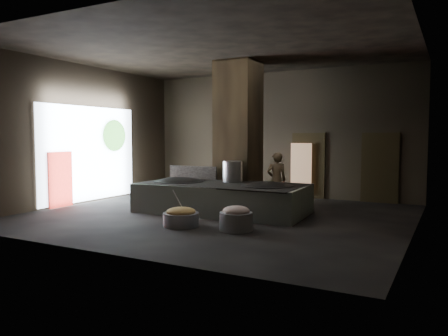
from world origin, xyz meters
The scene contains 28 objects.
floor centered at (0.00, 0.00, -0.05)m, with size 10.00×9.00×0.10m, color black.
ceiling centered at (0.00, 0.00, 4.55)m, with size 10.00×9.00×0.10m, color black.
back_wall centered at (0.00, 4.55, 2.25)m, with size 10.00×0.10×4.50m, color black.
front_wall centered at (0.00, -4.55, 2.25)m, with size 10.00×0.10×4.50m, color black.
left_wall centered at (-5.05, 0.00, 2.25)m, with size 0.10×9.00×4.50m, color black.
right_wall centered at (5.05, 0.00, 2.25)m, with size 0.10×9.00×4.50m, color black.
pillar centered at (-0.30, 1.90, 2.25)m, with size 1.20×1.20×4.50m, color black.
hearth_platform centered at (-0.07, 0.40, 0.41)m, with size 4.72×2.26×0.82m, color #A1B3A1.
platform_cap centered at (-0.07, 0.40, 0.82)m, with size 4.62×2.22×0.03m, color black.
wok_left centered at (-1.52, 0.35, 0.75)m, with size 1.49×1.49×0.41m, color black.
wok_left_rim centered at (-1.52, 0.35, 0.82)m, with size 1.52×1.52×0.05m, color black.
wok_right centered at (1.28, 0.45, 0.75)m, with size 1.39×1.39×0.39m, color black.
wok_right_rim centered at (1.28, 0.45, 0.82)m, with size 1.42×1.42×0.05m, color black.
stock_pot centered at (-0.02, 0.95, 1.13)m, with size 0.58×0.58×0.62m, color #999BA0.
splash_guard centered at (-1.52, 1.15, 1.03)m, with size 1.64×0.06×0.41m, color black.
cook centered at (0.97, 1.96, 0.84)m, with size 0.61×0.39×1.68m, color brown.
veg_basin centered at (-0.05, -1.75, 0.16)m, with size 0.87×0.87×0.32m, color gray.
veg_fill centered at (-0.05, -1.75, 0.35)m, with size 0.71×0.71×0.22m, color olive.
ladle centered at (-0.20, -1.60, 0.55)m, with size 0.03×0.03×0.69m, color #999BA0.
meat_basin centered at (1.35, -1.56, 0.21)m, with size 0.76×0.76×0.42m, color gray.
meat_fill centered at (1.35, -1.56, 0.45)m, with size 0.63×0.63×0.24m, color #AC7667.
doorway_near centered at (1.20, 4.45, 1.10)m, with size 1.18×0.08×2.38m, color black.
doorway_near_glow centered at (0.99, 4.29, 1.05)m, with size 0.75×0.04×1.77m, color #8C6647.
doorway_far centered at (3.60, 4.45, 1.10)m, with size 1.18×0.08×2.38m, color black.
doorway_far_glow centered at (3.88, 4.60, 1.05)m, with size 0.90×0.04×2.12m, color #8C6647.
left_opening centered at (-4.95, 0.20, 1.60)m, with size 0.04×4.20×3.10m, color white.
pavilion_sliver centered at (-4.88, -1.10, 0.85)m, with size 0.05×0.90×1.70m, color maroon.
tree_silhouette centered at (-4.85, 1.30, 2.20)m, with size 0.28×1.10×1.10m, color #194714.
Camera 1 is at (5.75, -10.46, 2.15)m, focal length 35.00 mm.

